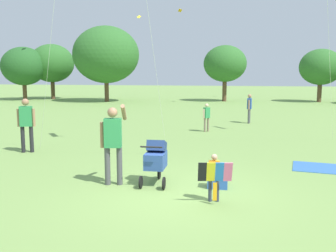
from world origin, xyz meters
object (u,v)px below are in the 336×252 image
at_px(person_red_shirt, 249,106).
at_px(person_adult_flyer, 113,139).
at_px(stroller, 156,158).
at_px(person_couple_left, 207,115).
at_px(person_sitting_far, 26,121).
at_px(child_with_butterfly_kite, 214,174).
at_px(cooler_box, 218,180).
at_px(picnic_blanket, 317,168).

bearing_deg(person_red_shirt, person_adult_flyer, -107.40).
relative_size(stroller, person_couple_left, 0.89).
bearing_deg(person_sitting_far, person_red_shirt, 48.43).
bearing_deg(person_red_shirt, stroller, -103.14).
height_order(person_adult_flyer, stroller, person_adult_flyer).
bearing_deg(child_with_butterfly_kite, cooler_box, 87.87).
bearing_deg(person_sitting_far, person_adult_flyer, -37.61).
bearing_deg(stroller, person_couple_left, 85.39).
height_order(stroller, person_sitting_far, person_sitting_far).
relative_size(person_adult_flyer, person_couple_left, 1.53).
relative_size(person_adult_flyer, picnic_blanket, 1.52).
xyz_separation_m(person_sitting_far, picnic_blanket, (8.72, -0.55, -1.01)).
relative_size(person_adult_flyer, cooler_box, 4.14).
distance_m(child_with_butterfly_kite, cooler_box, 1.05).
bearing_deg(stroller, picnic_blanket, 28.34).
distance_m(person_sitting_far, picnic_blanket, 8.79).
relative_size(stroller, person_red_shirt, 0.75).
height_order(person_adult_flyer, person_sitting_far, person_adult_flyer).
height_order(child_with_butterfly_kite, person_couple_left, person_couple_left).
height_order(person_sitting_far, picnic_blanket, person_sitting_far).
bearing_deg(person_adult_flyer, cooler_box, 3.73).
bearing_deg(cooler_box, person_red_shirt, 84.14).
distance_m(picnic_blanket, cooler_box, 3.40).
relative_size(child_with_butterfly_kite, person_red_shirt, 0.67).
bearing_deg(picnic_blanket, cooler_box, -139.20).
relative_size(person_adult_flyer, person_sitting_far, 1.08).
relative_size(child_with_butterfly_kite, person_adult_flyer, 0.52).
height_order(stroller, cooler_box, stroller).
xyz_separation_m(child_with_butterfly_kite, person_adult_flyer, (-2.32, 0.81, 0.49)).
distance_m(child_with_butterfly_kite, person_adult_flyer, 2.51).
xyz_separation_m(child_with_butterfly_kite, cooler_box, (0.04, 0.97, -0.41)).
bearing_deg(child_with_butterfly_kite, stroller, 143.22).
bearing_deg(person_sitting_far, stroller, -29.71).
bearing_deg(picnic_blanket, person_sitting_far, 176.39).
height_order(person_adult_flyer, person_couple_left, person_adult_flyer).
height_order(picnic_blanket, cooler_box, cooler_box).
relative_size(child_with_butterfly_kite, person_sitting_far, 0.56).
height_order(person_adult_flyer, picnic_blanket, person_adult_flyer).
bearing_deg(person_adult_flyer, person_sitting_far, 142.39).
distance_m(child_with_butterfly_kite, person_couple_left, 8.93).
relative_size(person_adult_flyer, stroller, 1.72).
bearing_deg(picnic_blanket, person_couple_left, 120.40).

